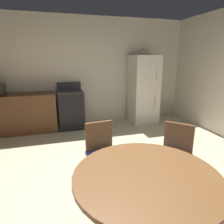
{
  "coord_description": "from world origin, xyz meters",
  "views": [
    {
      "loc": [
        -0.79,
        -2.09,
        1.7
      ],
      "look_at": [
        0.17,
        1.19,
        0.76
      ],
      "focal_mm": 31.83,
      "sensor_mm": 36.0,
      "label": 1
    }
  ],
  "objects_px": {
    "oven_range": "(71,109)",
    "refrigerator": "(143,90)",
    "chair_north": "(102,151)",
    "dining_table": "(146,190)",
    "chair_northeast": "(175,153)"
  },
  "relations": [
    {
      "from": "chair_northeast",
      "to": "oven_range",
      "type": "bearing_deg",
      "value": -111.3
    },
    {
      "from": "dining_table",
      "to": "chair_north",
      "type": "height_order",
      "value": "chair_north"
    },
    {
      "from": "dining_table",
      "to": "chair_north",
      "type": "distance_m",
      "value": 1.05
    },
    {
      "from": "oven_range",
      "to": "dining_table",
      "type": "bearing_deg",
      "value": -84.63
    },
    {
      "from": "dining_table",
      "to": "refrigerator",
      "type": "bearing_deg",
      "value": 65.48
    },
    {
      "from": "chair_north",
      "to": "dining_table",
      "type": "bearing_deg",
      "value": 0.0
    },
    {
      "from": "oven_range",
      "to": "chair_north",
      "type": "bearing_deg",
      "value": -85.55
    },
    {
      "from": "refrigerator",
      "to": "chair_north",
      "type": "height_order",
      "value": "refrigerator"
    },
    {
      "from": "oven_range",
      "to": "refrigerator",
      "type": "xyz_separation_m",
      "value": [
        1.91,
        -0.05,
        0.41
      ]
    },
    {
      "from": "refrigerator",
      "to": "chair_northeast",
      "type": "distance_m",
      "value": 2.91
    },
    {
      "from": "chair_northeast",
      "to": "refrigerator",
      "type": "bearing_deg",
      "value": -149.04
    },
    {
      "from": "oven_range",
      "to": "refrigerator",
      "type": "height_order",
      "value": "refrigerator"
    },
    {
      "from": "refrigerator",
      "to": "oven_range",
      "type": "bearing_deg",
      "value": 178.39
    },
    {
      "from": "chair_northeast",
      "to": "chair_north",
      "type": "xyz_separation_m",
      "value": [
        -0.9,
        0.33,
        0.0
      ]
    },
    {
      "from": "oven_range",
      "to": "refrigerator",
      "type": "bearing_deg",
      "value": -1.61
    }
  ]
}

